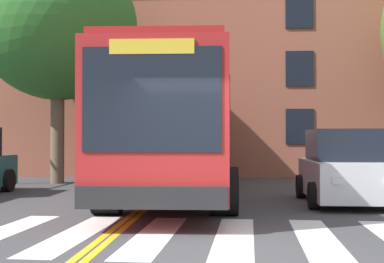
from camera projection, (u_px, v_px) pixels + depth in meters
name	position (u px, v px, depth m)	size (l,w,h in m)	color
ground_plane	(207.00, 255.00, 6.95)	(120.00, 120.00, 0.00)	#424244
crosswalk	(194.00, 236.00, 8.34)	(17.10, 4.44, 0.01)	white
lane_line_yellow_inner	(181.00, 176.00, 22.40)	(0.12, 36.00, 0.01)	gold
lane_line_yellow_outer	(185.00, 176.00, 22.39)	(0.12, 36.00, 0.01)	gold
city_bus	(179.00, 128.00, 14.55)	(3.08, 12.33, 3.37)	#B22323
car_white_far_lane	(344.00, 169.00, 12.68)	(2.03, 3.85, 1.76)	white
street_tree_curbside_small	(58.00, 26.00, 18.74)	(6.36, 7.20, 8.13)	brown
building_facade	(288.00, 85.00, 25.13)	(33.09, 8.01, 8.22)	#9E5642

